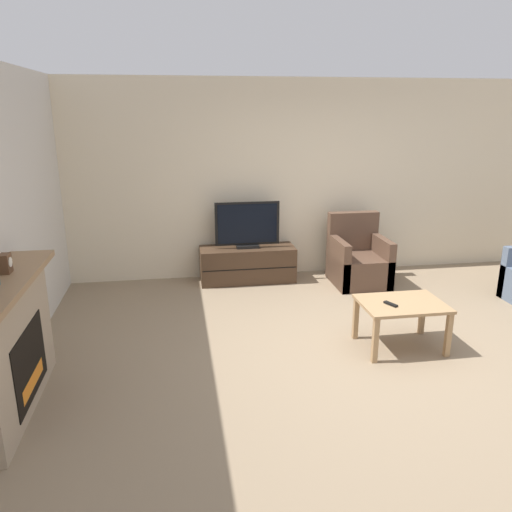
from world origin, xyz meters
The scene contains 9 objects.
ground_plane centered at (0.00, 0.00, 0.00)m, with size 24.00×24.00×0.00m, color #89755B.
wall_back centered at (0.00, 2.53, 1.35)m, with size 12.00×0.06×2.70m.
fireplace centered at (-3.15, -0.53, 0.55)m, with size 0.40×1.58×1.09m.
mantel_clock centered at (-3.13, -0.37, 1.16)m, with size 0.08×0.11×0.15m.
tv_stand centered at (-0.89, 2.23, 0.24)m, with size 1.29×0.47×0.48m.
tv centered at (-0.89, 2.22, 0.77)m, with size 0.87×0.18×0.63m.
armchair centered at (0.58, 1.91, 0.30)m, with size 0.70×0.76×0.93m.
coffee_table centered at (0.32, 0.00, 0.41)m, with size 0.81×0.60×0.48m.
remote centered at (0.18, -0.05, 0.49)m, with size 0.10×0.15×0.02m.
Camera 1 is at (-1.83, -4.26, 2.30)m, focal length 35.00 mm.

